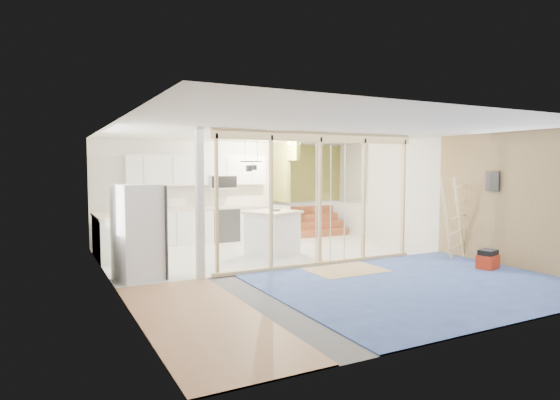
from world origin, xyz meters
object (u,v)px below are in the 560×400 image
fridge (139,233)px  toolbox (488,260)px  ladder (454,218)px  island (272,233)px

fridge → toolbox: (5.99, -2.17, -0.64)m
fridge → toolbox: size_ratio=3.56×
fridge → ladder: ladder is taller
toolbox → ladder: 1.26m
fridge → island: (3.04, 1.00, -0.33)m
ladder → toolbox: bearing=-100.0°
island → fridge: bearing=174.3°
toolbox → fridge: bearing=144.9°
island → toolbox: (2.95, -3.18, -0.30)m
island → ladder: ladder is taller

